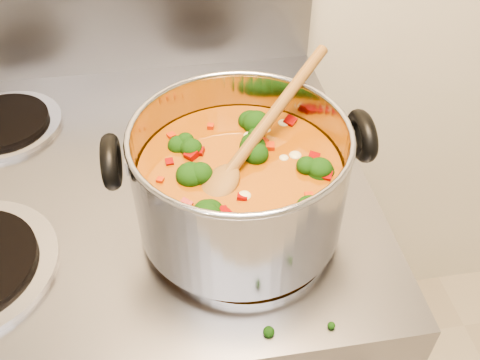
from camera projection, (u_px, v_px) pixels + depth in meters
name	position (u px, v px, depth m)	size (l,w,h in m)	color
electric_range	(147.00, 330.00, 1.14)	(0.78, 0.70, 1.08)	gray
stockpot	(240.00, 182.00, 0.69)	(0.33, 0.28, 0.17)	#A5A5AD
wooden_spoon	(248.00, 148.00, 0.67)	(0.22, 0.22, 0.10)	brown
cooktop_crumbs	(165.00, 238.00, 0.73)	(0.33, 0.22, 0.01)	black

